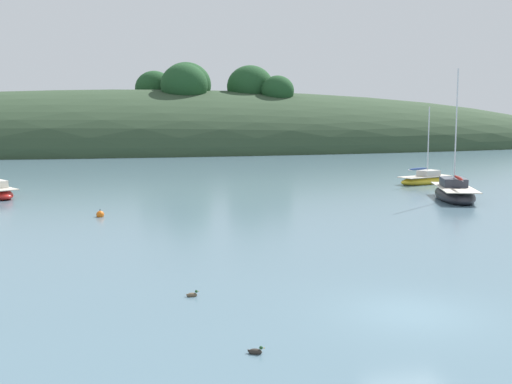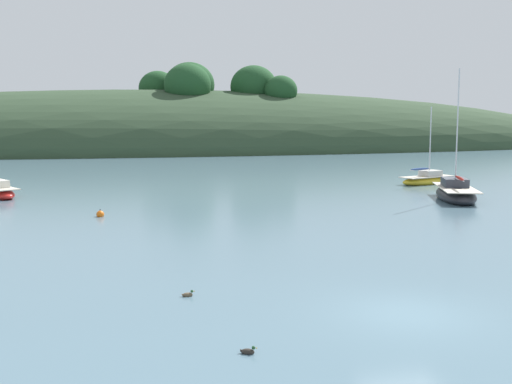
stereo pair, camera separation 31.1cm
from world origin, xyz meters
TOP-DOWN VIEW (x-y plane):
  - ground_plane at (0.00, 0.00)m, footprint 400.00×400.00m
  - far_shoreline_hill at (0.09, 85.69)m, footprint 150.00×36.00m
  - sailboat_white_near at (17.09, 31.64)m, footprint 5.49×3.39m
  - sailboat_blue_center at (14.39, 22.40)m, footprint 4.60×7.39m
  - mooring_buoy_channel at (-8.97, 20.36)m, footprint 0.44×0.44m
  - duck_lead at (-6.07, 3.28)m, footprint 0.43×0.20m
  - duck_lone_left at (-5.23, -2.03)m, footprint 0.41×0.29m

SIDE VIEW (x-z plane):
  - ground_plane at x=0.00m, z-range 0.00..0.00m
  - duck_lead at x=-6.07m, z-range -0.07..0.17m
  - duck_lone_left at x=-5.23m, z-range -0.07..0.17m
  - far_shoreline_hill at x=0.09m, z-range -11.24..11.48m
  - mooring_buoy_channel at x=-8.97m, z-range -0.15..0.39m
  - sailboat_white_near at x=17.09m, z-range -2.91..3.59m
  - sailboat_blue_center at x=14.39m, z-range -4.08..4.93m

